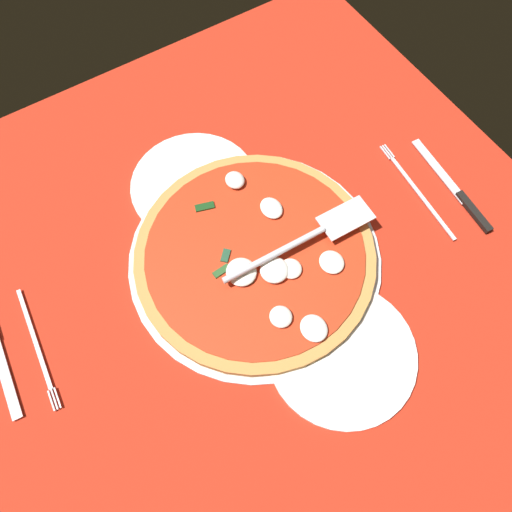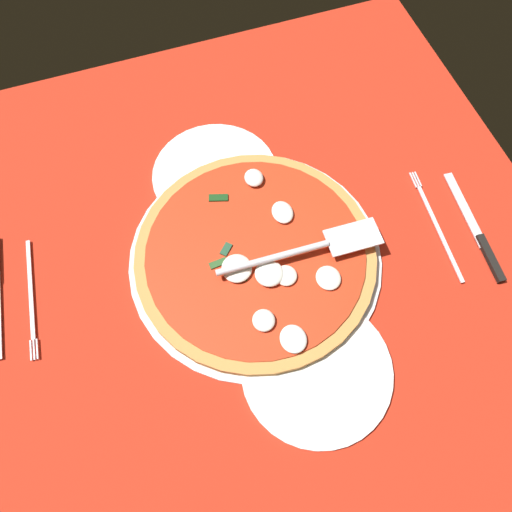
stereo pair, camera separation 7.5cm
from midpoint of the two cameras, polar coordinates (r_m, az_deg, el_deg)
name	(u,v)px [view 1 (the left image)]	position (r cm, az deg, el deg)	size (l,w,h in cm)	color
ground_plane	(251,263)	(77.15, -3.32, -1.10)	(95.81, 95.81, 0.80)	red
checker_pattern	(251,262)	(76.74, -3.34, -0.96)	(95.81, 95.81, 0.10)	silver
pizza_pan	(256,260)	(76.32, -2.80, -0.75)	(38.81, 38.81, 0.82)	silver
dinner_plate_left	(342,353)	(71.73, 6.86, -11.39)	(21.15, 21.15, 1.00)	silver
dinner_plate_right	(194,185)	(84.05, -9.70, 7.82)	(20.91, 20.91, 1.00)	white
pizza	(257,257)	(75.09, -2.73, -0.39)	(36.72, 36.72, 3.09)	#CA8742
pizza_server	(304,239)	(73.52, 2.60, 1.61)	(4.94, 25.35, 1.00)	silver
place_setting_near	(437,192)	(86.32, 17.79, 6.74)	(22.78, 14.36, 1.40)	white
place_setting_far	(16,346)	(81.11, -28.34, -9.34)	(21.58, 12.74, 1.40)	silver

